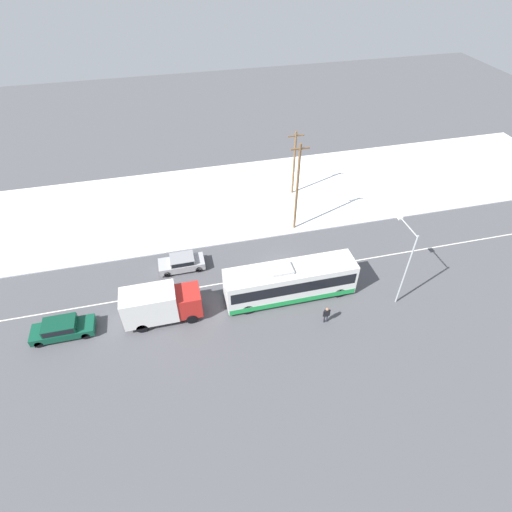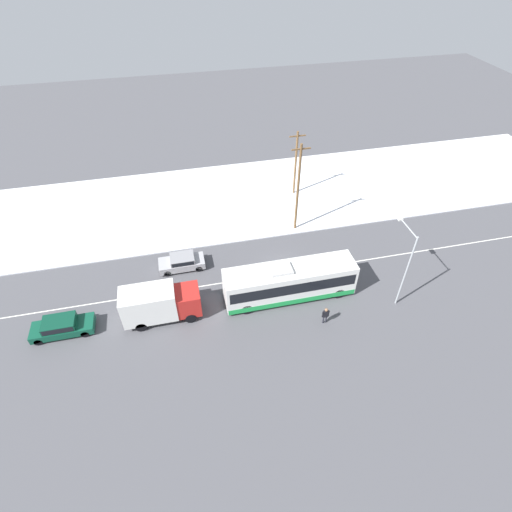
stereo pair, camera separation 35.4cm
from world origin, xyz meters
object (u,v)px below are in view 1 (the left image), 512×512
streetlamp (405,256)px  box_truck (160,304)px  city_bus (290,282)px  parked_car_near_truck (62,328)px  pedestrian_at_stop (327,313)px  sedan_car (182,262)px  utility_pole_roadside (297,188)px  utility_pole_snowlot (294,162)px

streetlamp → box_truck: bearing=173.5°
city_bus → parked_car_near_truck: 18.41m
city_bus → pedestrian_at_stop: city_bus is taller
city_bus → sedan_car: (-8.60, 5.56, -0.90)m
city_bus → parked_car_near_truck: (-18.39, 0.13, -0.86)m
pedestrian_at_stop → utility_pole_roadside: utility_pole_roadside is taller
streetlamp → utility_pole_roadside: utility_pole_roadside is taller
sedan_car → utility_pole_snowlot: 17.22m
utility_pole_snowlot → parked_car_near_truck: bearing=-146.9°
box_truck → pedestrian_at_stop: size_ratio=3.66×
streetlamp → utility_pole_snowlot: (-3.47, 17.66, -0.64)m
box_truck → utility_pole_snowlot: utility_pole_snowlot is taller
box_truck → streetlamp: 19.70m
pedestrian_at_stop → streetlamp: (6.62, 1.28, 3.58)m
sedan_car → pedestrian_at_stop: pedestrian_at_stop is taller
pedestrian_at_stop → streetlamp: size_ratio=0.23×
box_truck → parked_car_near_truck: bearing=178.9°
city_bus → pedestrian_at_stop: size_ratio=6.57×
city_bus → pedestrian_at_stop: bearing=-60.5°
utility_pole_roadside → pedestrian_at_stop: bearing=-96.1°
utility_pole_roadside → sedan_car: bearing=-164.0°
parked_car_near_truck → sedan_car: bearing=29.0°
utility_pole_roadside → utility_pole_snowlot: size_ratio=1.25×
box_truck → pedestrian_at_stop: 13.23m
utility_pole_snowlot → streetlamp: bearing=-78.9°
sedan_car → pedestrian_at_stop: (10.58, -9.06, 0.27)m
pedestrian_at_stop → utility_pole_snowlot: utility_pole_snowlot is taller
pedestrian_at_stop → streetlamp: 7.64m
city_bus → utility_pole_snowlot: 16.44m
parked_car_near_truck → streetlamp: streetlamp is taller
box_truck → city_bus: bearing=0.1°
box_truck → utility_pole_roadside: 16.99m
box_truck → utility_pole_snowlot: size_ratio=0.81×
sedan_car → pedestrian_at_stop: 13.93m
box_truck → sedan_car: bearing=68.8°
parked_car_near_truck → city_bus: bearing=-0.4°
sedan_car → utility_pole_roadside: utility_pole_roadside is taller
city_bus → pedestrian_at_stop: 4.07m
utility_pole_roadside → parked_car_near_truck: bearing=-157.8°
sedan_car → parked_car_near_truck: bearing=29.0°
box_truck → streetlamp: streetlamp is taller
city_bus → utility_pole_snowlot: bearing=71.6°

